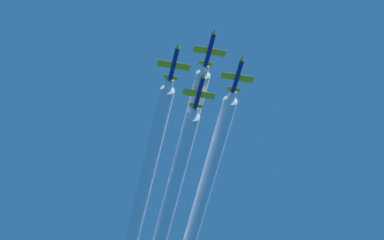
# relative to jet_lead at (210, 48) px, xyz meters

# --- Properties ---
(jet_lead) EXTENTS (8.00, 11.65, 2.80)m
(jet_lead) POSITION_rel_jet_lead_xyz_m (0.00, 0.00, 0.00)
(jet_lead) COLOR navy
(jet_left_wingman) EXTENTS (8.00, 11.65, 2.80)m
(jet_left_wingman) POSITION_rel_jet_lead_xyz_m (-8.02, -5.12, -1.77)
(jet_left_wingman) COLOR navy
(jet_right_wingman) EXTENTS (8.00, 11.65, 2.80)m
(jet_right_wingman) POSITION_rel_jet_lead_xyz_m (7.83, -5.08, -1.12)
(jet_right_wingman) COLOR navy
(jet_slot) EXTENTS (8.00, 11.65, 2.80)m
(jet_slot) POSITION_rel_jet_lead_xyz_m (0.36, -10.91, -3.25)
(jet_slot) COLOR navy
(smoke_trail_lead) EXTENTS (3.68, 69.90, 3.68)m
(smoke_trail_lead) POSITION_rel_jet_lead_xyz_m (-0.00, -40.27, -0.03)
(smoke_trail_lead) COLOR white
(smoke_trail_left_wingman) EXTENTS (3.68, 74.75, 3.68)m
(smoke_trail_left_wingman) POSITION_rel_jet_lead_xyz_m (-8.02, -47.80, -1.80)
(smoke_trail_left_wingman) COLOR white
(smoke_trail_right_wingman) EXTENTS (3.68, 83.78, 3.68)m
(smoke_trail_right_wingman) POSITION_rel_jet_lead_xyz_m (7.83, -52.28, -1.14)
(smoke_trail_right_wingman) COLOR white
(smoke_trail_slot) EXTENTS (3.68, 72.97, 3.68)m
(smoke_trail_slot) POSITION_rel_jet_lead_xyz_m (0.36, -52.72, -3.28)
(smoke_trail_slot) COLOR white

